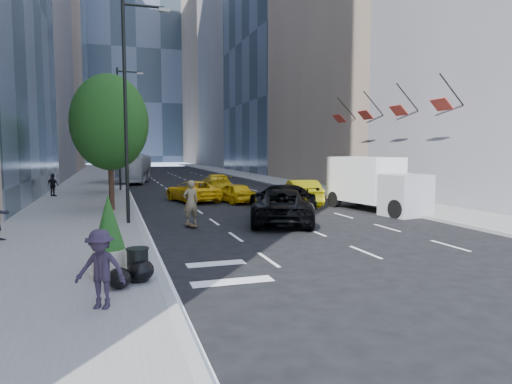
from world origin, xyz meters
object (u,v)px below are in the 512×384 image
object	(u,v)px
black_sedan_lincoln	(282,206)
city_bus	(135,169)
skateboarder	(191,205)
planter_shrub	(109,237)
box_truck	(375,184)
trash_can	(138,265)
black_sedan_mercedes	(281,197)

from	to	relation	value
black_sedan_lincoln	city_bus	distance (m)	30.70
skateboarder	city_bus	size ratio (longest dim) A/B	0.19
planter_shrub	black_sedan_lincoln	bearing A→B (deg)	44.57
skateboarder	box_truck	distance (m)	11.26
planter_shrub	trash_can	bearing A→B (deg)	-43.24
black_sedan_mercedes	box_truck	size ratio (longest dim) A/B	0.77
black_sedan_mercedes	trash_can	world-z (taller)	black_sedan_mercedes
black_sedan_lincoln	box_truck	xyz separation A→B (m)	(6.65, 2.60, 0.73)
city_bus	planter_shrub	world-z (taller)	city_bus
black_sedan_mercedes	trash_can	bearing A→B (deg)	45.55
box_truck	planter_shrub	size ratio (longest dim) A/B	3.07
city_bus	box_truck	world-z (taller)	box_truck
black_sedan_lincoln	planter_shrub	distance (m)	10.93
black_sedan_lincoln	planter_shrub	size ratio (longest dim) A/B	2.73
planter_shrub	skateboarder	bearing A→B (deg)	66.12
black_sedan_lincoln	trash_can	bearing A→B (deg)	69.45
black_sedan_mercedes	trash_can	xyz separation A→B (m)	(-8.82, -12.93, -0.19)
planter_shrub	city_bus	bearing A→B (deg)	86.25
black_sedan_lincoln	city_bus	world-z (taller)	city_bus
skateboarder	box_truck	size ratio (longest dim) A/B	0.30
black_sedan_lincoln	planter_shrub	world-z (taller)	planter_shrub
city_bus	skateboarder	bearing A→B (deg)	-78.49
planter_shrub	black_sedan_mercedes	bearing A→B (deg)	52.26
black_sedan_mercedes	black_sedan_lincoln	bearing A→B (deg)	59.39
skateboarder	city_bus	bearing A→B (deg)	-101.67
skateboarder	black_sedan_mercedes	world-z (taller)	skateboarder
black_sedan_mercedes	city_bus	world-z (taller)	city_bus
city_bus	black_sedan_mercedes	bearing A→B (deg)	-65.01
black_sedan_lincoln	black_sedan_mercedes	xyz separation A→B (m)	(1.72, 4.62, -0.08)
black_sedan_lincoln	trash_can	xyz separation A→B (m)	(-7.10, -8.31, -0.27)
black_sedan_lincoln	planter_shrub	xyz separation A→B (m)	(-7.78, -7.67, 0.36)
black_sedan_mercedes	city_bus	bearing A→B (deg)	-84.80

